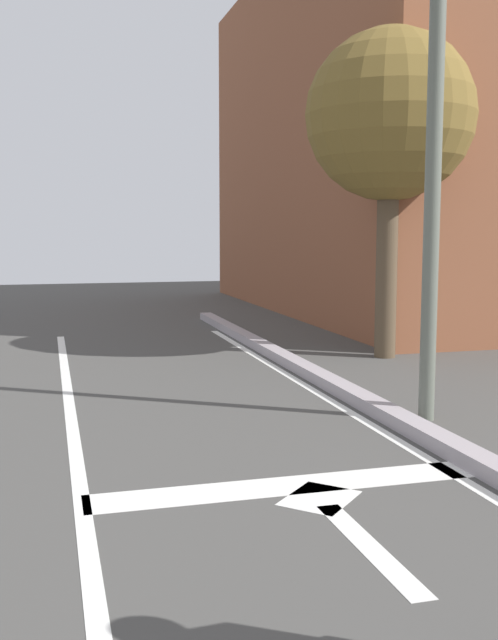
# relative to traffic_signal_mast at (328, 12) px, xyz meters

# --- Properties ---
(lane_line_center) EXTENTS (0.12, 20.00, 0.01)m
(lane_line_center) POSITION_rel_traffic_signal_mast_xyz_m (-2.39, -2.87, -3.92)
(lane_line_center) COLOR silver
(lane_line_center) RESTS_ON ground
(stop_bar) EXTENTS (3.03, 0.40, 0.01)m
(stop_bar) POSITION_rel_traffic_signal_mast_xyz_m (-0.87, -1.50, -3.92)
(stop_bar) COLOR silver
(stop_bar) RESTS_ON ground
(lane_arrow_stem) EXTENTS (0.16, 1.40, 0.01)m
(lane_arrow_stem) POSITION_rel_traffic_signal_mast_xyz_m (-0.72, -2.66, -3.92)
(lane_arrow_stem) COLOR silver
(lane_arrow_stem) RESTS_ON ground
(lane_arrow_head) EXTENTS (0.71, 0.71, 0.01)m
(lane_arrow_head) POSITION_rel_traffic_signal_mast_xyz_m (-0.72, -1.81, -3.92)
(lane_arrow_head) COLOR silver
(lane_arrow_head) RESTS_ON ground
(traffic_signal_mast) EXTENTS (4.01, 0.34, 5.49)m
(traffic_signal_mast) POSITION_rel_traffic_signal_mast_xyz_m (0.00, 0.00, 0.00)
(traffic_signal_mast) COLOR #5F6559
(traffic_signal_mast) RESTS_ON ground
(roadside_tree) EXTENTS (2.51, 2.51, 4.88)m
(roadside_tree) POSITION_rel_traffic_signal_mast_xyz_m (2.38, 3.57, -0.35)
(roadside_tree) COLOR brown
(roadside_tree) RESTS_ON ground
(building_block) EXTENTS (9.43, 12.19, 8.16)m
(building_block) POSITION_rel_traffic_signal_mast_xyz_m (7.35, 9.83, 0.15)
(building_block) COLOR brown
(building_block) RESTS_ON ground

